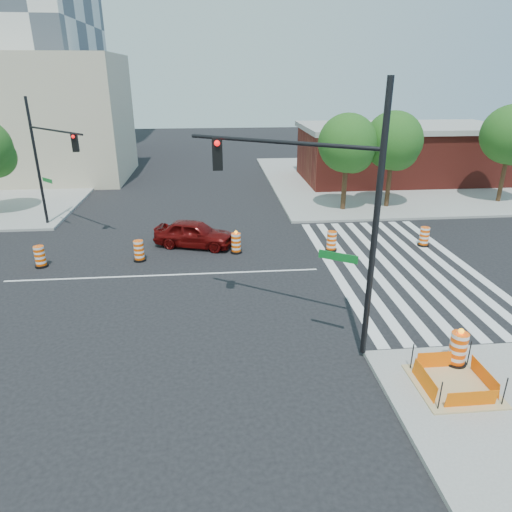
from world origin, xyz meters
name	(u,v)px	position (x,y,z in m)	size (l,w,h in m)	color
ground	(165,275)	(0.00, 0.00, 0.00)	(120.00, 120.00, 0.00)	black
sidewalk_ne	(397,180)	(18.00, 18.00, 0.07)	(22.00, 22.00, 0.15)	gray
crosswalk_east	(398,266)	(10.95, 0.00, 0.01)	(6.75, 13.50, 0.01)	silver
lane_centerline	(165,275)	(0.00, 0.00, 0.01)	(14.00, 0.12, 0.01)	silver
excavation_pit	(453,384)	(9.00, -9.00, 0.22)	(2.20, 2.20, 0.90)	tan
brick_storefront	(400,153)	(18.00, 18.00, 2.32)	(16.50, 8.50, 4.60)	maroon
beige_midrise	(39,118)	(-12.00, 22.00, 5.00)	(14.00, 10.00, 10.00)	#C5B797
red_coupe	(194,233)	(1.25, 3.64, 0.71)	(1.67, 4.15, 1.42)	#530707
signal_pole_se	(320,196)	(5.50, -6.10, 5.10)	(5.36, 3.54, 8.32)	black
signal_pole_nw	(48,153)	(-6.63, 7.05, 4.44)	(3.89, 3.99, 7.21)	black
pit_drum	(458,350)	(9.58, -7.98, 0.68)	(0.65, 0.65, 1.27)	black
tree_north_c	(348,146)	(10.89, 9.46, 4.21)	(3.70, 3.69, 6.28)	#382314
tree_north_d	(393,144)	(14.02, 9.87, 4.27)	(3.74, 3.74, 6.36)	#382314
tree_north_e	(511,138)	(22.33, 10.37, 4.48)	(3.93, 3.93, 6.67)	#382314
median_drum_1	(40,257)	(-5.89, 1.55, 0.48)	(0.60, 0.60, 1.02)	black
median_drum_2	(139,251)	(-1.36, 1.87, 0.48)	(0.60, 0.60, 1.02)	black
median_drum_3	(236,244)	(3.39, 2.50, 0.49)	(0.60, 0.60, 1.18)	black
median_drum_4	(331,242)	(8.28, 2.33, 0.48)	(0.60, 0.60, 1.02)	black
median_drum_5	(424,237)	(13.31, 2.54, 0.48)	(0.60, 0.60, 1.02)	black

